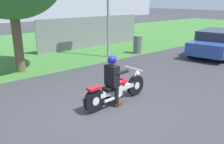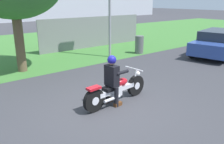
% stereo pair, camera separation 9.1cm
% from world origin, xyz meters
% --- Properties ---
extents(ground, '(120.00, 120.00, 0.00)m').
position_xyz_m(ground, '(0.00, 0.00, 0.00)').
color(ground, '#38383D').
extents(grass_verge, '(60.00, 12.00, 0.01)m').
position_xyz_m(grass_verge, '(0.00, 9.86, 0.00)').
color(grass_verge, '#3D7533').
rests_on(grass_verge, ground).
extents(motorcycle_lead, '(2.22, 0.66, 0.87)m').
position_xyz_m(motorcycle_lead, '(0.41, 0.18, 0.38)').
color(motorcycle_lead, black).
rests_on(motorcycle_lead, ground).
extents(rider_lead, '(0.57, 0.49, 1.39)m').
position_xyz_m(rider_lead, '(0.25, 0.17, 0.81)').
color(rider_lead, black).
rests_on(rider_lead, ground).
extents(trash_can, '(0.45, 0.45, 0.94)m').
position_xyz_m(trash_can, '(5.37, 4.24, 0.47)').
color(trash_can, '#595E5B').
rests_on(trash_can, ground).
extents(car_parked, '(4.66, 2.58, 1.28)m').
position_xyz_m(car_parked, '(8.33, 1.40, 0.66)').
color(car_parked, black).
rests_on(car_parked, ground).
extents(fence_segment, '(7.00, 0.06, 1.80)m').
position_xyz_m(fence_segment, '(4.56, 7.27, 0.90)').
color(fence_segment, slate).
rests_on(fence_segment, ground).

